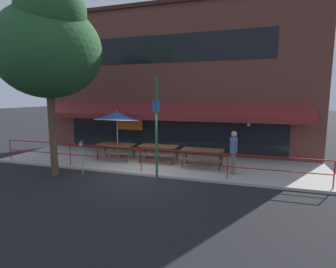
# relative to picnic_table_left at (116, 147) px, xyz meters

# --- Properties ---
(ground_plane) EXTENTS (120.00, 120.00, 0.00)m
(ground_plane) POSITION_rel_picnic_table_left_xyz_m (2.00, -1.87, -0.71)
(ground_plane) COLOR black
(patio_deck) EXTENTS (15.00, 4.00, 0.10)m
(patio_deck) POSITION_rel_picnic_table_left_xyz_m (2.00, 0.13, -0.66)
(patio_deck) COLOR #ADA89E
(patio_deck) RESTS_ON ground
(restaurant_building) EXTENTS (15.00, 1.60, 7.97)m
(restaurant_building) POSITION_rel_picnic_table_left_xyz_m (2.00, 2.35, 3.25)
(restaurant_building) COLOR brown
(restaurant_building) RESTS_ON ground
(patio_railing) EXTENTS (13.84, 0.04, 0.97)m
(patio_railing) POSITION_rel_picnic_table_left_xyz_m (2.00, -1.57, 0.09)
(patio_railing) COLOR maroon
(patio_railing) RESTS_ON patio_deck
(picnic_table_left) EXTENTS (1.80, 1.42, 0.76)m
(picnic_table_left) POSITION_rel_picnic_table_left_xyz_m (0.00, 0.00, 0.00)
(picnic_table_left) COLOR brown
(picnic_table_left) RESTS_ON patio_deck
(picnic_table_centre) EXTENTS (1.80, 1.42, 0.76)m
(picnic_table_centre) POSITION_rel_picnic_table_left_xyz_m (2.13, 0.21, 0.00)
(picnic_table_centre) COLOR brown
(picnic_table_centre) RESTS_ON patio_deck
(picnic_table_right) EXTENTS (1.80, 1.42, 0.76)m
(picnic_table_right) POSITION_rel_picnic_table_left_xyz_m (4.26, -0.09, 0.00)
(picnic_table_right) COLOR brown
(picnic_table_right) RESTS_ON patio_deck
(patio_umbrella_left) EXTENTS (2.14, 2.14, 2.40)m
(patio_umbrella_left) POSITION_rel_picnic_table_left_xyz_m (0.00, 0.18, 1.47)
(patio_umbrella_left) COLOR #B7B2A8
(patio_umbrella_left) RESTS_ON patio_deck
(pedestrian_walking) EXTENTS (0.27, 0.62, 1.71)m
(pedestrian_walking) POSITION_rel_picnic_table_left_xyz_m (5.61, -0.82, 0.35)
(pedestrian_walking) COLOR #665B4C
(pedestrian_walking) RESTS_ON patio_deck
(parking_meter_near) EXTENTS (0.15, 0.16, 1.42)m
(parking_meter_near) POSITION_rel_picnic_table_left_xyz_m (-0.20, -2.42, 0.44)
(parking_meter_near) COLOR gray
(parking_meter_near) RESTS_ON ground
(street_sign_pole) EXTENTS (0.28, 0.09, 3.87)m
(street_sign_pole) POSITION_rel_picnic_table_left_xyz_m (2.96, -2.32, 1.29)
(street_sign_pole) COLOR #1E6033
(street_sign_pole) RESTS_ON ground
(street_tree_curbside) EXTENTS (4.16, 3.74, 7.23)m
(street_tree_curbside) POSITION_rel_picnic_table_left_xyz_m (-1.14, -2.85, 4.36)
(street_tree_curbside) COLOR brown
(street_tree_curbside) RESTS_ON ground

